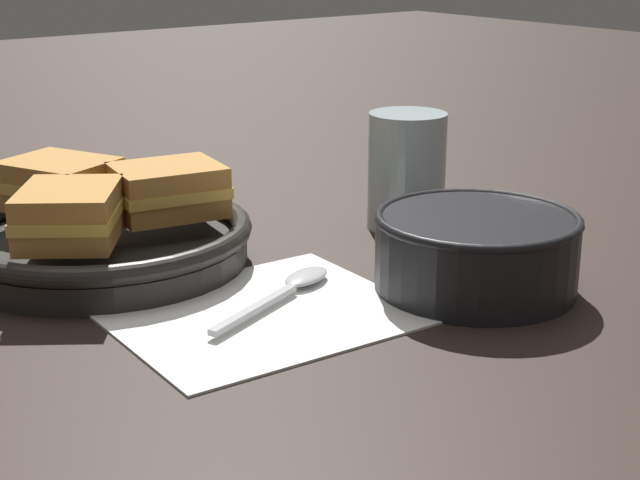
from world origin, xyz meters
The scene contains 9 objects.
ground_plane centered at (0.00, 0.00, 0.00)m, with size 4.00×4.00×0.00m, color black.
napkin centered at (-0.09, -0.03, 0.00)m, with size 0.24×0.21×0.00m.
soup_bowl centered at (0.09, -0.10, 0.04)m, with size 0.17×0.17×0.07m.
spoon centered at (-0.04, -0.01, 0.01)m, with size 0.16×0.08×0.01m.
skillet centered at (-0.13, 0.16, 0.02)m, with size 0.37×0.27×0.04m.
sandwich_near_left centered at (-0.14, 0.22, 0.06)m, with size 0.11×0.12×0.05m.
sandwich_near_right centered at (-0.18, 0.12, 0.06)m, with size 0.12×0.13×0.05m.
sandwich_far_left centered at (-0.07, 0.14, 0.06)m, with size 0.11×0.10×0.05m.
drinking_glass centered at (0.17, 0.07, 0.06)m, with size 0.08×0.08×0.12m.
Camera 1 is at (-0.49, -0.63, 0.30)m, focal length 55.00 mm.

